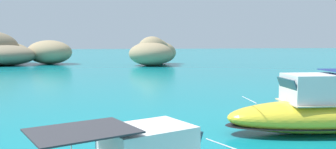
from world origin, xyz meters
name	(u,v)px	position (x,y,z in m)	size (l,w,h in m)	color
islet_large	(6,52)	(-21.89, 64.71, 2.42)	(23.21, 17.69, 6.40)	#84755B
islet_small	(154,53)	(5.75, 57.76, 2.31)	(12.26, 14.50, 5.33)	#9E8966
motorboat_yellow	(322,113)	(6.02, 7.13, 0.96)	(9.90, 3.75, 3.03)	yellow
channel_buoy	(303,98)	(9.90, 14.90, 0.34)	(0.56, 0.56, 1.48)	#E54C19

